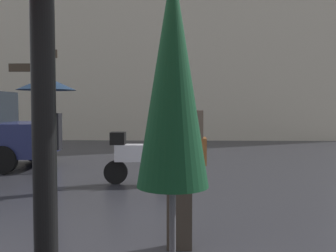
{
  "coord_description": "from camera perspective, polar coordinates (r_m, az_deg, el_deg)",
  "views": [
    {
      "loc": [
        0.98,
        -2.39,
        1.51
      ],
      "look_at": [
        0.81,
        3.5,
        1.2
      ],
      "focal_mm": 40.58,
      "sensor_mm": 36.0,
      "label": 1
    }
  ],
  "objects": [
    {
      "name": "folded_patio_umbrella_near",
      "position": [
        2.06,
        0.71,
        5.42
      ],
      "size": [
        0.43,
        0.43,
        2.29
      ],
      "color": "black",
      "rests_on": "ground"
    },
    {
      "name": "pedestrian_with_umbrella",
      "position": [
        6.77,
        -17.76,
        3.48
      ],
      "size": [
        0.99,
        0.99,
        2.0
      ],
      "rotation": [
        0.0,
        0.0,
        1.7
      ],
      "color": "black",
      "rests_on": "ground"
    },
    {
      "name": "pedestrian_with_bag",
      "position": [
        4.0,
        1.93,
        -4.93
      ],
      "size": [
        0.52,
        0.24,
        1.69
      ],
      "rotation": [
        0.0,
        0.0,
        2.73
      ],
      "color": "#2A241E",
      "rests_on": "ground"
    },
    {
      "name": "parked_scooter",
      "position": [
        7.36,
        -4.35,
        -4.44
      ],
      "size": [
        1.47,
        0.32,
        1.23
      ],
      "rotation": [
        0.0,
        0.0,
        0.4
      ],
      "color": "black",
      "rests_on": "ground"
    },
    {
      "name": "street_signpost",
      "position": [
        8.92,
        -19.62,
        4.48
      ],
      "size": [
        1.08,
        0.08,
        2.91
      ],
      "color": "black",
      "rests_on": "ground"
    }
  ]
}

